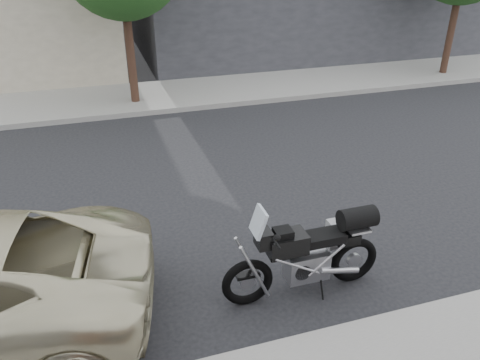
{
  "coord_description": "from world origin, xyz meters",
  "views": [
    {
      "loc": [
        3.08,
        7.83,
        4.53
      ],
      "look_at": [
        0.99,
        1.2,
        0.9
      ],
      "focal_mm": 35.0,
      "sensor_mm": 36.0,
      "label": 1
    }
  ],
  "objects": [
    {
      "name": "ground",
      "position": [
        0.0,
        0.0,
        0.0
      ],
      "size": [
        120.0,
        120.0,
        0.0
      ],
      "primitive_type": "plane",
      "color": "black",
      "rests_on": "ground"
    },
    {
      "name": "far_sidewalk",
      "position": [
        0.0,
        -6.5,
        0.07
      ],
      "size": [
        44.0,
        3.0,
        0.15
      ],
      "primitive_type": "cube",
      "color": "gray",
      "rests_on": "ground"
    },
    {
      "name": "motorcycle",
      "position": [
        0.51,
        3.08,
        0.64
      ],
      "size": [
        2.36,
        0.76,
        1.49
      ],
      "rotation": [
        0.0,
        0.0,
        0.0
      ],
      "color": "black",
      "rests_on": "ground"
    }
  ]
}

